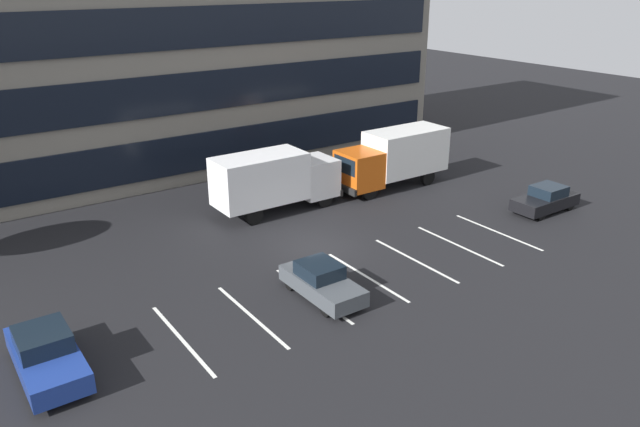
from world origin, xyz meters
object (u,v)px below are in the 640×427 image
Objects in this scene: sedan_charcoal at (322,282)px; sedan_navy at (46,355)px; box_truck_orange at (394,156)px; sedan_black at (546,199)px; box_truck_white at (275,179)px.

sedan_navy reaches higher than sedan_charcoal.
box_truck_orange is 1.84× the size of sedan_charcoal.
sedan_charcoal is at bearing -177.00° from sedan_black.
box_truck_orange is 14.32m from sedan_charcoal.
box_truck_orange is 1.85× the size of sedan_black.
sedan_black is at bearing -62.87° from box_truck_orange.
box_truck_orange is 22.87m from sedan_navy.
box_truck_white is 1.79× the size of sedan_charcoal.
box_truck_white is 7.99m from box_truck_orange.
sedan_navy is at bearing -160.16° from box_truck_orange.
box_truck_orange is 8.91m from sedan_black.
box_truck_white is 15.87m from sedan_navy.
sedan_charcoal is 10.18m from sedan_navy.
sedan_black is 25.50m from sedan_navy.
sedan_charcoal is at bearing -142.65° from box_truck_orange.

